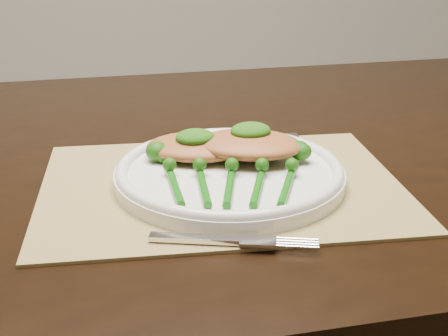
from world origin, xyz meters
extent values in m
cube|color=black|center=(0.11, -0.01, 0.73)|extent=(1.63, 0.95, 0.04)
cube|color=#9C864F|center=(0.14, -0.16, 0.75)|extent=(0.46, 0.35, 0.00)
cylinder|color=white|center=(0.16, -0.16, 0.76)|extent=(0.29, 0.29, 0.02)
torus|color=white|center=(0.16, -0.16, 0.77)|extent=(0.28, 0.28, 0.01)
cube|color=silver|center=(0.12, -0.01, 0.76)|extent=(0.09, 0.02, 0.01)
cube|color=silver|center=(0.22, -0.01, 0.76)|extent=(0.13, 0.03, 0.00)
cube|color=silver|center=(0.09, -0.30, 0.76)|extent=(0.10, 0.04, 0.01)
ellipsoid|color=#AF6233|center=(0.12, -0.10, 0.78)|extent=(0.15, 0.12, 0.03)
ellipsoid|color=#AF6233|center=(0.19, -0.13, 0.79)|extent=(0.16, 0.14, 0.03)
ellipsoid|color=#16470A|center=(0.12, -0.11, 0.80)|extent=(0.05, 0.04, 0.02)
ellipsoid|color=#16470A|center=(0.19, -0.12, 0.81)|extent=(0.05, 0.04, 0.02)
camera|label=1|loc=(0.01, -0.86, 1.07)|focal=50.00mm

